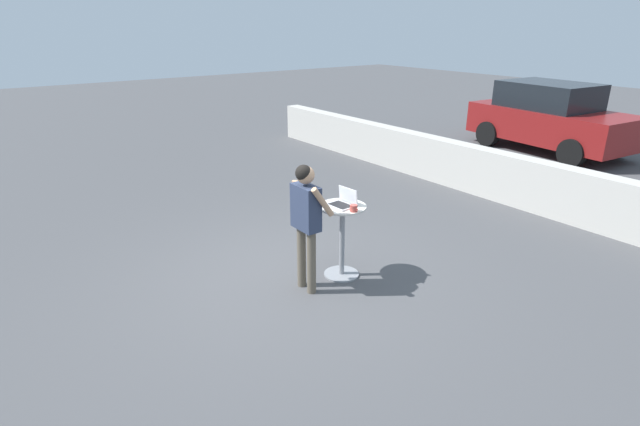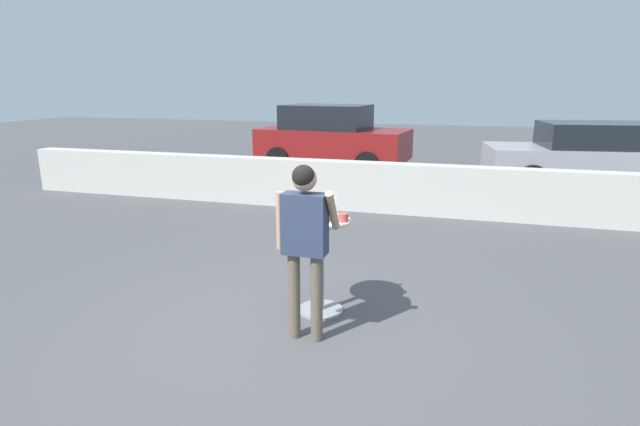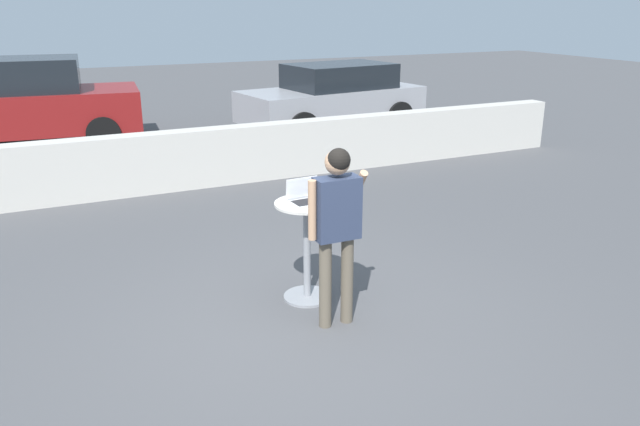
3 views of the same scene
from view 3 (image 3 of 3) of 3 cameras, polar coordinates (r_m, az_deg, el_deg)
ground_plane at (r=5.55m, az=-1.52°, el=-10.82°), size 50.00×50.00×0.00m
pavement_kerb at (r=9.77m, az=-13.19°, el=4.68°), size 14.44×0.35×0.89m
cafe_table at (r=5.91m, az=-1.21°, el=-2.66°), size 0.60×0.60×0.98m
laptop at (r=5.77m, az=-1.29°, el=1.42°), size 0.34×0.28×0.22m
coffee_mug at (r=5.84m, az=0.96°, el=1.61°), size 0.12×0.09×0.08m
standing_person at (r=5.28m, az=1.54°, el=-0.34°), size 0.53×0.35×1.61m
parked_car_near_street at (r=13.69m, az=-24.89°, el=9.16°), size 4.12×2.25×1.72m
parked_car_further_down at (r=13.77m, az=1.25°, el=10.52°), size 4.16×2.20×1.48m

